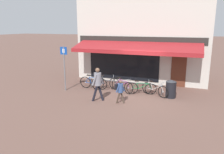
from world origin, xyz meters
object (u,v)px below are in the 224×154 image
pedestrian_adult (98,81)px  parking_sign (64,64)px  bicycle_black (107,83)px  bicycle_green (141,88)px  pedestrian_child (120,89)px  bicycle_blue (93,83)px  bicycle_silver (155,89)px  litter_bin (171,89)px  bicycle_purple (122,86)px

pedestrian_adult → parking_sign: size_ratio=0.65×
bicycle_black → bicycle_green: 2.20m
pedestrian_child → parking_sign: bearing=172.6°
bicycle_blue → pedestrian_adult: pedestrian_adult is taller
bicycle_blue → bicycle_black: size_ratio=1.06×
pedestrian_adult → bicycle_silver: bearing=30.5°
bicycle_black → pedestrian_adult: (0.38, -2.07, 0.65)m
bicycle_black → pedestrian_adult: size_ratio=0.98×
bicycle_green → pedestrian_child: 1.96m
bicycle_silver → bicycle_green: bearing=-153.7°
bicycle_blue → parking_sign: parking_sign is taller
bicycle_blue → pedestrian_adult: 2.30m
bicycle_black → bicycle_silver: bearing=-28.3°
pedestrian_adult → litter_bin: pedestrian_adult is taller
pedestrian_child → pedestrian_adult: bearing=-170.4°
bicycle_green → pedestrian_child: pedestrian_child is taller
bicycle_purple → litter_bin: (2.77, -0.06, 0.12)m
bicycle_purple → litter_bin: bearing=26.6°
bicycle_purple → bicycle_silver: 1.91m
parking_sign → bicycle_purple: bearing=15.6°
bicycle_purple → pedestrian_child: 1.97m
pedestrian_adult → bicycle_black: bearing=94.5°
bicycle_blue → bicycle_silver: (3.73, 0.01, -0.03)m
bicycle_green → bicycle_purple: bearing=162.8°
bicycle_green → bicycle_blue: bearing=165.6°
pedestrian_adult → pedestrian_child: pedestrian_adult is taller
bicycle_purple → bicycle_green: 1.17m
bicycle_green → litter_bin: (1.61, 0.00, 0.13)m
bicycle_silver → pedestrian_adult: bearing=-118.4°
bicycle_blue → parking_sign: bearing=-149.6°
litter_bin → bicycle_green: bearing=-179.9°
litter_bin → pedestrian_child: bearing=-141.2°
bicycle_blue → pedestrian_child: size_ratio=1.53×
litter_bin → parking_sign: bearing=-171.9°
bicycle_purple → bicycle_blue: bearing=-150.5°
pedestrian_child → litter_bin: (2.26, 1.82, -0.24)m
bicycle_black → pedestrian_child: (1.54, -2.01, 0.34)m
parking_sign → pedestrian_adult: bearing=-21.4°
bicycle_purple → bicycle_black: bearing=-160.0°
bicycle_black → bicycle_silver: bicycle_black is taller
bicycle_green → litter_bin: litter_bin is taller
bicycle_green → pedestrian_adult: bearing=-148.5°
bicycle_black → parking_sign: parking_sign is taller
bicycle_blue → pedestrian_adult: bearing=-58.6°
bicycle_black → bicycle_green: bearing=-29.9°
parking_sign → bicycle_green: bearing=10.9°
pedestrian_adult → pedestrian_child: bearing=-3.1°
bicycle_blue → parking_sign: 2.06m
pedestrian_adult → parking_sign: bearing=152.8°
bicycle_black → bicycle_green: size_ratio=1.02×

